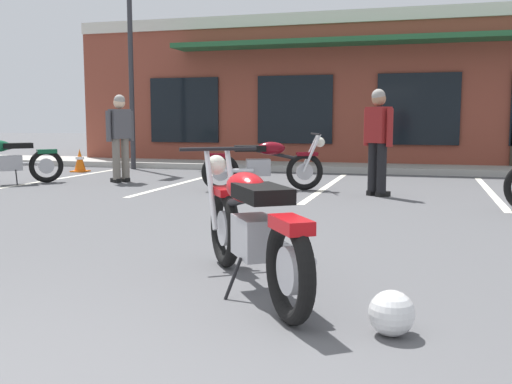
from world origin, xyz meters
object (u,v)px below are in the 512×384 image
Objects in this scene: motorcycle_black_cruiser at (4,160)px; parking_lot_lamp_post at (128,28)px; motorcycle_silver_naked at (264,164)px; person_in_shorts_foreground at (120,133)px; motorcycle_foreground_classic at (251,225)px; person_in_black_shirt at (378,136)px; traffic_cone at (80,161)px; helmet_on_pavement at (392,313)px.

parking_lot_lamp_post is at bearing 80.63° from motorcycle_black_cruiser.
person_in_shorts_foreground reaches higher than motorcycle_silver_naked.
motorcycle_black_cruiser and motorcycle_silver_naked have the same top height.
motorcycle_foreground_classic is 1.09× the size of person_in_black_shirt.
parking_lot_lamp_post reaches higher than person_in_black_shirt.
parking_lot_lamp_post is at bearing 122.30° from motorcycle_foreground_classic.
person_in_black_shirt is (1.90, -0.20, 0.49)m from motorcycle_silver_naked.
person_in_shorts_foreground is 0.32× the size of parking_lot_lamp_post.
motorcycle_black_cruiser is 4.89m from motorcycle_silver_naked.
motorcycle_foreground_classic is 0.35× the size of parking_lot_lamp_post.
motorcycle_black_cruiser is at bearing -177.99° from person_in_black_shirt.
person_in_shorts_foreground is 3.86m from parking_lot_lamp_post.
motorcycle_foreground_classic is 10.32m from traffic_cone.
parking_lot_lamp_post reaches higher than motorcycle_black_cruiser.
person_in_shorts_foreground reaches higher than motorcycle_foreground_classic.
traffic_cone is at bearing -129.28° from parking_lot_lamp_post.
motorcycle_foreground_classic is 1.25m from helmet_on_pavement.
motorcycle_foreground_classic and motorcycle_silver_naked have the same top height.
parking_lot_lamp_post is at bearing 142.03° from motorcycle_silver_naked.
helmet_on_pavement is at bearing -68.85° from motorcycle_silver_naked.
motorcycle_black_cruiser is 4.77m from parking_lot_lamp_post.
motorcycle_foreground_classic is 0.92× the size of motorcycle_silver_naked.
helmet_on_pavement is at bearing -55.23° from parking_lot_lamp_post.
person_in_shorts_foreground is at bearing 171.23° from person_in_black_shirt.
motorcycle_silver_naked is at bearing -37.97° from parking_lot_lamp_post.
person_in_black_shirt is 6.22m from helmet_on_pavement.
person_in_black_shirt is 7.47m from parking_lot_lamp_post.
motorcycle_foreground_classic is at bearing -94.77° from person_in_black_shirt.
motorcycle_foreground_classic is at bearing 147.20° from helmet_on_pavement.
traffic_cone is at bearing 138.90° from person_in_shorts_foreground.
person_in_shorts_foreground is (-3.01, 0.56, 0.49)m from motorcycle_silver_naked.
helmet_on_pavement is 11.46m from traffic_cone.
motorcycle_silver_naked is 0.38× the size of parking_lot_lamp_post.
person_in_black_shirt is (0.46, 5.49, 0.49)m from motorcycle_foreground_classic.
traffic_cone is (-6.49, 8.02, -0.20)m from motorcycle_foreground_classic.
parking_lot_lamp_post is (-6.14, 3.51, 2.40)m from person_in_black_shirt.
person_in_black_shirt is 1.00× the size of person_in_shorts_foreground.
motorcycle_foreground_classic is 5.53m from person_in_black_shirt.
person_in_black_shirt is at bearing 95.15° from helmet_on_pavement.
motorcycle_black_cruiser is 2.16m from person_in_shorts_foreground.
person_in_black_shirt is at bearing -29.75° from parking_lot_lamp_post.
motorcycle_silver_naked is (4.87, 0.43, 0.00)m from motorcycle_black_cruiser.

